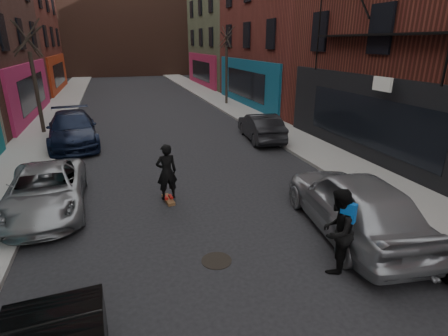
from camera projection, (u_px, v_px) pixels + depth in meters
sidewalk_left at (66, 100)px, 29.78m from camera, size 2.50×84.00×0.13m
sidewalk_right at (208, 94)px, 33.33m from camera, size 2.50×84.00×0.13m
building_far at (122, 26)px, 52.50m from camera, size 40.00×10.00×14.00m
tree_left_far at (33, 70)px, 17.91m from camera, size 2.00×2.00×6.50m
tree_right_far at (226, 59)px, 26.75m from camera, size 2.00×2.00×6.80m
parked_left_far at (45, 190)px, 10.25m from camera, size 2.29×4.71×1.29m
parked_left_end at (72, 129)px, 16.85m from camera, size 2.71×5.56×1.56m
parked_right_far at (354, 203)px, 8.96m from camera, size 2.67×5.23×1.70m
parked_right_end at (261, 127)px, 17.75m from camera, size 1.90×4.27×1.36m
skateboard at (168, 200)px, 11.03m from camera, size 0.32×0.82×0.10m
skateboarder at (167, 172)px, 10.71m from camera, size 0.70×0.51×1.78m
pedestrian at (337, 231)px, 7.44m from camera, size 1.17×1.11×1.90m
manhole at (217, 261)px, 8.04m from camera, size 0.77×0.77×0.01m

